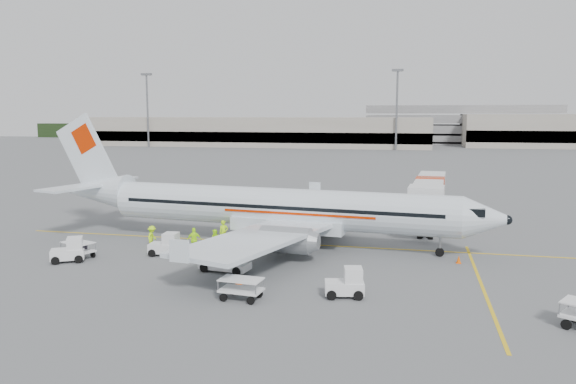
% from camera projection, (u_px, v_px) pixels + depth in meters
% --- Properties ---
extents(ground, '(360.00, 360.00, 0.00)m').
position_uv_depth(ground, '(282.00, 243.00, 43.96)').
color(ground, '#56595B').
extents(stripe_lead, '(44.00, 0.20, 0.01)m').
position_uv_depth(stripe_lead, '(282.00, 243.00, 43.96)').
color(stripe_lead, yellow).
rests_on(stripe_lead, ground).
extents(stripe_cross, '(0.20, 20.00, 0.01)m').
position_uv_depth(stripe_cross, '(482.00, 285.00, 33.20)').
color(stripe_cross, yellow).
rests_on(stripe_cross, ground).
extents(terminal_west, '(110.00, 22.00, 9.00)m').
position_uv_depth(terminal_west, '(253.00, 132.00, 177.63)').
color(terminal_west, gray).
rests_on(terminal_west, ground).
extents(parking_garage, '(62.00, 24.00, 14.00)m').
position_uv_depth(parking_garage, '(459.00, 123.00, 192.25)').
color(parking_garage, slate).
rests_on(parking_garage, ground).
extents(treeline, '(300.00, 3.00, 6.00)m').
position_uv_depth(treeline, '(387.00, 133.00, 212.70)').
color(treeline, black).
rests_on(treeline, ground).
extents(mast_west, '(3.20, 1.20, 22.00)m').
position_uv_depth(mast_west, '(148.00, 111.00, 171.61)').
color(mast_west, slate).
rests_on(mast_west, ground).
extents(mast_center, '(3.20, 1.20, 22.00)m').
position_uv_depth(mast_center, '(397.00, 111.00, 155.42)').
color(mast_center, slate).
rests_on(mast_center, ground).
extents(aircraft, '(38.52, 31.58, 9.89)m').
position_uv_depth(aircraft, '(279.00, 181.00, 43.01)').
color(aircraft, white).
rests_on(aircraft, ground).
extents(jet_bridge, '(4.34, 16.92, 4.39)m').
position_uv_depth(jet_bridge, '(430.00, 201.00, 50.95)').
color(jet_bridge, silver).
rests_on(jet_bridge, ground).
extents(belt_loader, '(4.50, 2.27, 2.33)m').
position_uv_depth(belt_loader, '(225.00, 254.00, 35.98)').
color(belt_loader, silver).
rests_on(belt_loader, ground).
extents(tug_fore, '(2.33, 1.60, 1.66)m').
position_uv_depth(tug_fore, '(344.00, 282.00, 31.02)').
color(tug_fore, silver).
rests_on(tug_fore, ground).
extents(tug_mid, '(2.20, 1.35, 1.64)m').
position_uv_depth(tug_mid, '(165.00, 244.00, 40.18)').
color(tug_mid, silver).
rests_on(tug_mid, ground).
extents(tug_aft, '(2.51, 2.13, 1.68)m').
position_uv_depth(tug_aft, '(67.00, 250.00, 38.40)').
color(tug_aft, silver).
rests_on(tug_aft, ground).
extents(cart_loaded_a, '(2.43, 1.72, 1.16)m').
position_uv_depth(cart_loaded_a, '(249.00, 240.00, 42.41)').
color(cart_loaded_a, silver).
rests_on(cart_loaded_a, ground).
extents(cart_loaded_b, '(2.56, 2.00, 1.17)m').
position_uv_depth(cart_loaded_b, '(78.00, 250.00, 39.41)').
color(cart_loaded_b, silver).
rests_on(cart_loaded_b, ground).
extents(cart_empty_a, '(2.42, 1.59, 1.20)m').
position_uv_depth(cart_empty_a, '(241.00, 289.00, 30.56)').
color(cart_empty_a, silver).
rests_on(cart_empty_a, ground).
extents(cone_nose, '(0.34, 0.34, 0.55)m').
position_uv_depth(cone_nose, '(459.00, 259.00, 38.09)').
color(cone_nose, '#FF5801').
rests_on(cone_nose, ground).
extents(cone_port, '(0.41, 0.41, 0.67)m').
position_uv_depth(cone_port, '(263.00, 210.00, 57.26)').
color(cone_port, '#FF5801').
rests_on(cone_port, ground).
extents(cone_stbd, '(0.38, 0.38, 0.62)m').
position_uv_depth(cone_stbd, '(239.00, 279.00, 33.34)').
color(cone_stbd, '#FF5801').
rests_on(cone_stbd, ground).
extents(crew_a, '(0.84, 0.77, 1.93)m').
position_uv_depth(crew_a, '(224.00, 233.00, 43.31)').
color(crew_a, '#AFEF10').
rests_on(crew_a, ground).
extents(crew_b, '(0.97, 0.93, 1.58)m').
position_uv_depth(crew_b, '(215.00, 240.00, 41.59)').
color(crew_b, '#AFEF10').
rests_on(crew_b, ground).
extents(crew_c, '(0.71, 1.17, 1.75)m').
position_uv_depth(crew_c, '(152.00, 237.00, 42.11)').
color(crew_c, '#AFEF10').
rests_on(crew_c, ground).
extents(crew_d, '(1.16, 0.88, 1.83)m').
position_uv_depth(crew_d, '(194.00, 240.00, 41.06)').
color(crew_d, '#AFEF10').
rests_on(crew_d, ground).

